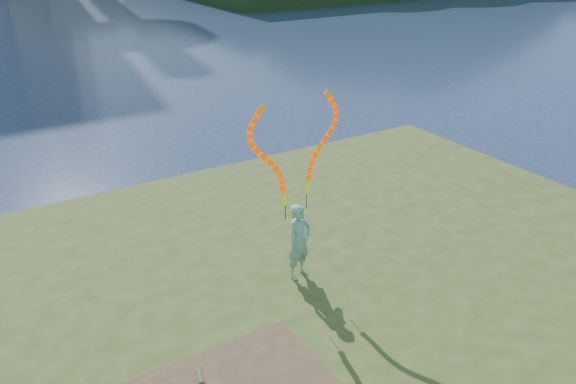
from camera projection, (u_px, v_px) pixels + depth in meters
ground at (265, 299)px, 11.84m from camera, size 320.00×320.00×0.00m
grassy_knoll at (328, 350)px, 9.92m from camera, size 20.00×18.00×0.80m
woman_with_ribbons at (298, 212)px, 10.65m from camera, size 1.94×0.69×3.95m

